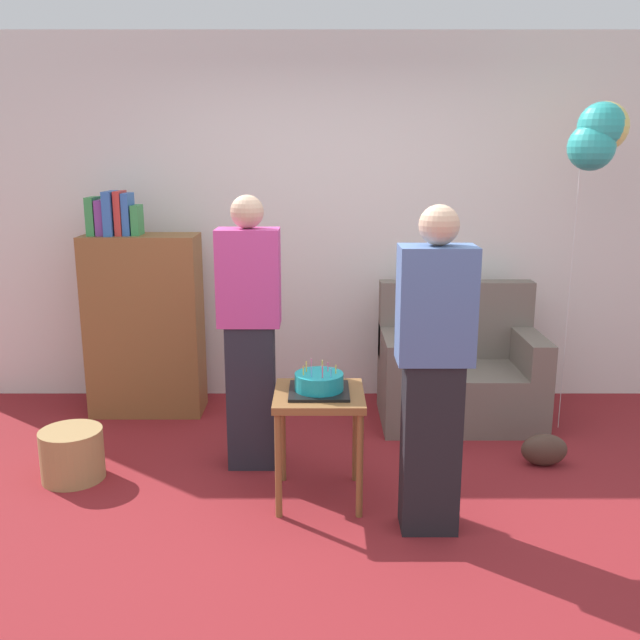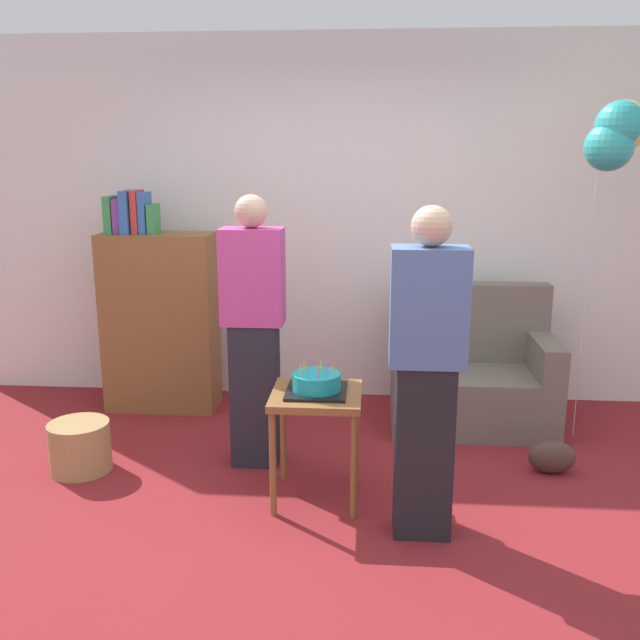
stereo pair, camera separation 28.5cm
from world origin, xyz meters
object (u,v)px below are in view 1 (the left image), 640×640
wicker_basket (73,454)px  handbag (545,450)px  person_holding_cake (434,371)px  bookshelf (145,321)px  side_table (320,409)px  person_blowing_candles (251,332)px  balloon_bunch (600,133)px  birthday_cake (320,383)px  couch (459,373)px

wicker_basket → handbag: wicker_basket is taller
person_holding_cake → bookshelf: bearing=-44.7°
bookshelf → side_table: (1.26, -1.33, -0.17)m
person_blowing_candles → balloon_bunch: 2.53m
balloon_bunch → birthday_cake: bearing=-150.0°
birthday_cake → handbag: bearing=16.6°
couch → bookshelf: 2.28m
bookshelf → balloon_bunch: balloon_bunch is taller
person_blowing_candles → person_holding_cake: same height
bookshelf → side_table: bearing=-46.6°
bookshelf → birthday_cake: size_ratio=5.01×
side_table → person_holding_cake: size_ratio=0.38×
bookshelf → wicker_basket: bearing=-99.1°
couch → handbag: (0.38, -0.78, -0.24)m
side_table → person_holding_cake: bearing=-30.0°
wicker_basket → person_blowing_candles: bearing=10.7°
birthday_cake → handbag: (1.37, 0.41, -0.56)m
birthday_cake → handbag: 1.54m
side_table → person_blowing_candles: size_ratio=0.38×
couch → birthday_cake: (-0.99, -1.19, 0.32)m
bookshelf → person_blowing_candles: person_blowing_candles is taller
side_table → person_holding_cake: (0.55, -0.32, 0.31)m
couch → wicker_basket: bearing=-158.5°
bookshelf → handbag: (2.63, -0.93, -0.58)m
wicker_basket → bookshelf: bearing=80.9°
birthday_cake → balloon_bunch: 2.43m
bookshelf → balloon_bunch: 3.31m
side_table → balloon_bunch: balloon_bunch is taller
person_blowing_candles → couch: bearing=11.2°
couch → side_table: 1.55m
person_holding_cake → person_blowing_candles: bearing=-40.1°
person_holding_cake → wicker_basket: bearing=-17.7°
bookshelf → wicker_basket: size_ratio=4.45×
bookshelf → side_table: size_ratio=2.62×
bookshelf → birthday_cake: (1.26, -1.33, -0.02)m
couch → handbag: couch is taller
side_table → balloon_bunch: (1.77, 1.02, 1.46)m
couch → bookshelf: (-2.25, 0.15, 0.34)m
wicker_basket → handbag: 2.81m
person_blowing_candles → person_holding_cake: bearing=-55.3°
person_blowing_candles → wicker_basket: (-1.03, -0.19, -0.68)m
birthday_cake → balloon_bunch: (1.77, 1.02, 1.32)m
birthday_cake → wicker_basket: size_ratio=0.89×
couch → person_blowing_candles: size_ratio=0.67×
bookshelf → person_holding_cake: 2.46m
bookshelf → side_table: bookshelf is taller
side_table → person_holding_cake: person_holding_cake is taller
birthday_cake → wicker_basket: 1.54m
birthday_cake → person_blowing_candles: person_blowing_candles is taller
person_holding_cake → side_table: bearing=-32.3°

